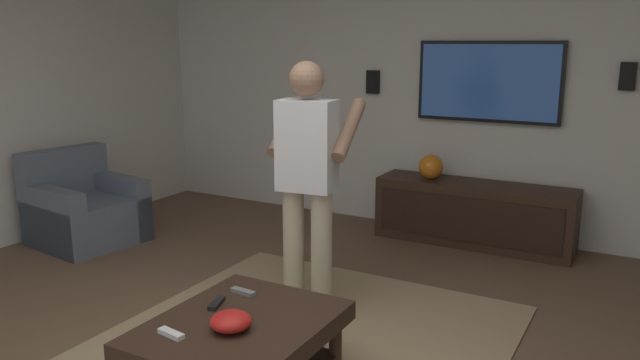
{
  "coord_description": "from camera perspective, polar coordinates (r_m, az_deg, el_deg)",
  "views": [
    {
      "loc": [
        -2.19,
        -1.66,
        1.76
      ],
      "look_at": [
        0.98,
        0.11,
        0.94
      ],
      "focal_mm": 34.54,
      "sensor_mm": 36.0,
      "label": 1
    }
  ],
  "objects": [
    {
      "name": "wall_back_tv",
      "position": [
        5.8,
        12.59,
        8.07
      ],
      "size": [
        0.1,
        6.69,
        2.63
      ],
      "primitive_type": "cube",
      "color": "silver",
      "rests_on": "ground"
    },
    {
      "name": "armchair",
      "position": [
        5.86,
        -21.01,
        -2.75
      ],
      "size": [
        0.9,
        0.91,
        0.82
      ],
      "rotation": [
        0.0,
        0.0,
        -1.7
      ],
      "color": "slate",
      "rests_on": "ground"
    },
    {
      "name": "coffee_table",
      "position": [
        3.21,
        -7.43,
        -14.51
      ],
      "size": [
        1.0,
        0.8,
        0.4
      ],
      "color": "#332116",
      "rests_on": "ground"
    },
    {
      "name": "media_console",
      "position": [
        5.58,
        14.04,
        -3.04
      ],
      "size": [
        0.45,
        1.7,
        0.55
      ],
      "rotation": [
        0.0,
        0.0,
        3.14
      ],
      "color": "#332116",
      "rests_on": "ground"
    },
    {
      "name": "tv",
      "position": [
        5.63,
        15.33,
        8.77
      ],
      "size": [
        0.05,
        1.25,
        0.7
      ],
      "rotation": [
        0.0,
        0.0,
        3.14
      ],
      "color": "black"
    },
    {
      "name": "person_standing",
      "position": [
        3.96,
        -1.11,
        0.72
      ],
      "size": [
        0.58,
        0.59,
        1.64
      ],
      "rotation": [
        0.0,
        0.0,
        0.13
      ],
      "color": "#C6B793",
      "rests_on": "ground"
    },
    {
      "name": "bowl",
      "position": [
        3.06,
        -8.26,
        -12.82
      ],
      "size": [
        0.2,
        0.2,
        0.09
      ],
      "primitive_type": "ellipsoid",
      "color": "red",
      "rests_on": "coffee_table"
    },
    {
      "name": "remote_white",
      "position": [
        3.07,
        -13.63,
        -13.66
      ],
      "size": [
        0.07,
        0.15,
        0.02
      ],
      "primitive_type": "cube",
      "rotation": [
        0.0,
        0.0,
        1.42
      ],
      "color": "white",
      "rests_on": "coffee_table"
    },
    {
      "name": "remote_black",
      "position": [
        3.34,
        -9.56,
        -11.2
      ],
      "size": [
        0.16,
        0.09,
        0.02
      ],
      "primitive_type": "cube",
      "rotation": [
        0.0,
        0.0,
        3.45
      ],
      "color": "black",
      "rests_on": "coffee_table"
    },
    {
      "name": "remote_grey",
      "position": [
        3.46,
        -7.14,
        -10.24
      ],
      "size": [
        0.05,
        0.15,
        0.02
      ],
      "primitive_type": "cube",
      "rotation": [
        0.0,
        0.0,
        1.5
      ],
      "color": "slate",
      "rests_on": "coffee_table"
    },
    {
      "name": "vase_round",
      "position": [
        5.58,
        10.24,
        1.19
      ],
      "size": [
        0.22,
        0.22,
        0.22
      ],
      "primitive_type": "sphere",
      "color": "orange",
      "rests_on": "media_console"
    },
    {
      "name": "wall_speaker_left",
      "position": [
        5.48,
        26.62,
        8.58
      ],
      "size": [
        0.06,
        0.12,
        0.22
      ],
      "primitive_type": "cube",
      "color": "black"
    },
    {
      "name": "wall_speaker_right",
      "position": [
        6.01,
        4.93,
        9.04
      ],
      "size": [
        0.06,
        0.12,
        0.22
      ],
      "primitive_type": "cube",
      "color": "black"
    }
  ]
}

